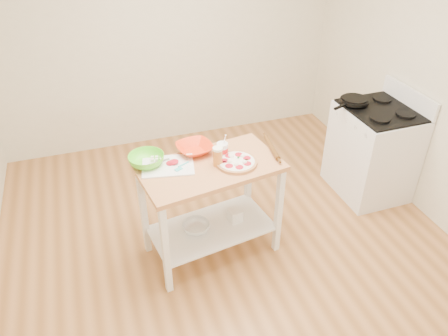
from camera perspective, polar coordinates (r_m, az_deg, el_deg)
name	(u,v)px	position (r m, az deg, el deg)	size (l,w,h in m)	color
room_shell	(235,119)	(3.14, 1.38, 6.45)	(4.04, 4.54, 2.74)	#AB723F
prep_island	(211,191)	(3.58, -1.73, -3.09)	(1.19, 0.77, 0.90)	tan
gas_stove	(372,151)	(4.68, 18.80, 2.13)	(0.65, 0.75, 1.11)	silver
skillet	(354,101)	(4.48, 16.62, 8.44)	(0.43, 0.28, 0.03)	black
pizza	(236,162)	(3.44, 1.64, 0.81)	(0.33, 0.33, 0.05)	tan
cutting_board	(168,165)	(3.45, -7.38, 0.36)	(0.45, 0.37, 0.04)	white
spatula	(181,167)	(3.40, -5.62, 0.19)	(0.13, 0.11, 0.01)	#42C7CB
knife	(150,165)	(3.45, -9.70, 0.35)	(0.27, 0.09, 0.01)	silver
orange_bowl	(195,148)	(3.59, -3.87, 2.57)	(0.29, 0.29, 0.07)	red
green_bowl	(146,160)	(3.47, -10.09, 1.03)	(0.28, 0.28, 0.09)	#60DF2B
beer_pint	(218,156)	(3.39, -0.83, 1.53)	(0.08, 0.08, 0.16)	#BC6D29
yogurt_tub	(222,149)	(3.52, -0.22, 2.44)	(0.09, 0.09, 0.20)	white
rolling_pin	(272,148)	(3.64, 6.26, 2.67)	(0.04, 0.04, 0.36)	#5C3715
shelf_glass_bowl	(196,227)	(3.77, -3.67, -7.72)	(0.23, 0.23, 0.07)	silver
shelf_bin	(235,215)	(3.85, 1.45, -6.17)	(0.11, 0.11, 0.11)	white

